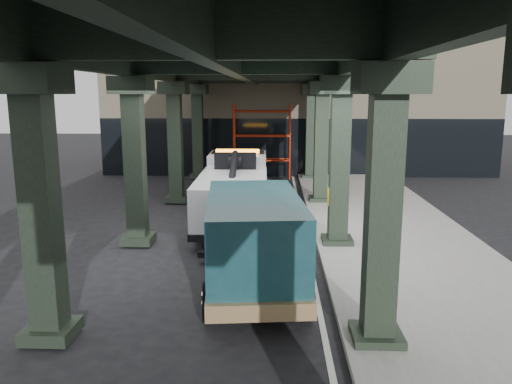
# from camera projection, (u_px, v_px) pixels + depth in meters

# --- Properties ---
(ground) EXTENTS (90.00, 90.00, 0.00)m
(ground) POSITION_uv_depth(u_px,v_px,m) (246.00, 269.00, 13.09)
(ground) COLOR black
(ground) RESTS_ON ground
(sidewalk) EXTENTS (5.00, 40.00, 0.15)m
(sidewalk) POSITION_uv_depth(u_px,v_px,m) (401.00, 245.00, 14.86)
(sidewalk) COLOR gray
(sidewalk) RESTS_ON ground
(lane_stripe) EXTENTS (0.12, 38.00, 0.01)m
(lane_stripe) POSITION_uv_depth(u_px,v_px,m) (307.00, 246.00, 14.98)
(lane_stripe) COLOR silver
(lane_stripe) RESTS_ON ground
(viaduct) EXTENTS (7.40, 32.00, 6.40)m
(viaduct) POSITION_uv_depth(u_px,v_px,m) (236.00, 59.00, 14.02)
(viaduct) COLOR black
(viaduct) RESTS_ON ground
(building) EXTENTS (22.00, 10.00, 8.00)m
(building) POSITION_uv_depth(u_px,v_px,m) (296.00, 102.00, 31.85)
(building) COLOR #C6B793
(building) RESTS_ON ground
(scaffolding) EXTENTS (3.08, 0.88, 4.00)m
(scaffolding) POSITION_uv_depth(u_px,v_px,m) (262.00, 139.00, 27.04)
(scaffolding) COLOR #B9280E
(scaffolding) RESTS_ON ground
(tow_truck) EXTENTS (2.49, 7.85, 2.55)m
(tow_truck) POSITION_uv_depth(u_px,v_px,m) (235.00, 188.00, 17.66)
(tow_truck) COLOR black
(tow_truck) RESTS_ON ground
(towed_van) EXTENTS (2.70, 5.74, 2.25)m
(towed_van) POSITION_uv_depth(u_px,v_px,m) (253.00, 238.00, 11.62)
(towed_van) COLOR #123A42
(towed_van) RESTS_ON ground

